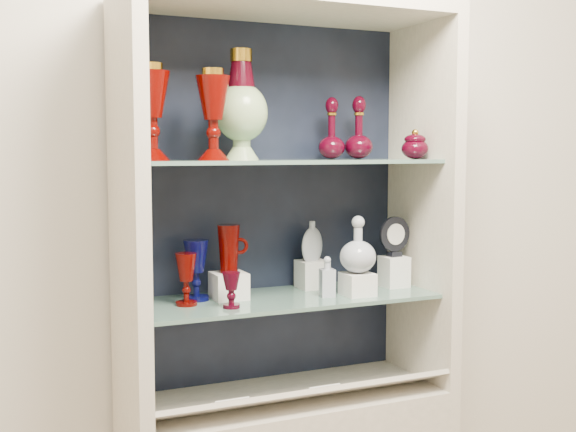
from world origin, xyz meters
name	(u,v)px	position (x,y,z in m)	size (l,w,h in m)	color
wall_back	(261,180)	(0.00, 1.75, 1.40)	(3.50, 0.02, 2.80)	beige
cabinet_back_panel	(265,203)	(0.00, 1.72, 1.32)	(0.98, 0.02, 1.15)	black
cabinet_side_left	(128,213)	(-0.48, 1.53, 1.32)	(0.04, 0.40, 1.15)	#B7AE9B
cabinet_side_right	(422,203)	(0.48, 1.53, 1.32)	(0.04, 0.40, 1.15)	#B7AE9B
cabinet_top_cap	(288,6)	(0.00, 1.53, 1.92)	(1.00, 0.40, 0.04)	#B7AE9B
shelf_lower	(285,298)	(0.00, 1.55, 1.04)	(0.92, 0.34, 0.01)	slate
shelf_upper	(285,161)	(0.00, 1.55, 1.46)	(0.92, 0.34, 0.01)	slate
label_ledge	(303,395)	(0.00, 1.42, 0.78)	(0.92, 0.18, 0.01)	#B7AE9B
label_card_0	(229,401)	(-0.23, 1.42, 0.80)	(0.10, 0.07, 0.00)	white
label_card_1	(320,387)	(0.06, 1.42, 0.80)	(0.10, 0.07, 0.00)	white
pedestal_lamp_left	(152,112)	(-0.41, 1.52, 1.60)	(0.10, 0.10, 0.26)	#4F0501
pedestal_lamp_right	(213,115)	(-0.24, 1.49, 1.60)	(0.10, 0.10, 0.25)	#4F0501
enamel_urn	(241,105)	(-0.13, 1.57, 1.63)	(0.16, 0.16, 0.32)	#0F4C27
ruby_decanter_a	(332,124)	(0.19, 1.61, 1.58)	(0.09, 0.09, 0.22)	#420314
ruby_decanter_b	(359,126)	(0.28, 1.60, 1.58)	(0.09, 0.09, 0.21)	#420314
lidded_bowl	(415,144)	(0.41, 1.47, 1.52)	(0.08, 0.08, 0.10)	#420314
cobalt_goblet	(196,270)	(-0.27, 1.61, 1.14)	(0.08, 0.08, 0.18)	#070945
ruby_goblet_tall	(186,279)	(-0.31, 1.55, 1.13)	(0.06, 0.06, 0.15)	#4F0501
ruby_goblet_small	(231,290)	(-0.21, 1.46, 1.10)	(0.05, 0.05, 0.10)	#420314
riser_ruby_pitcher	(229,286)	(-0.17, 1.59, 1.09)	(0.10, 0.10, 0.08)	silver
ruby_pitcher	(229,249)	(-0.17, 1.59, 1.20)	(0.11, 0.07, 0.15)	#4F0501
clear_square_bottle	(327,276)	(0.12, 1.50, 1.11)	(0.04, 0.04, 0.12)	#9AA3B0
riser_flat_flask	(312,274)	(0.13, 1.64, 1.09)	(0.09, 0.09, 0.09)	silver
flat_flask	(312,240)	(0.13, 1.64, 1.21)	(0.10, 0.04, 0.13)	#A6AFB8
riser_clear_round_decanter	(358,284)	(0.21, 1.48, 1.08)	(0.09, 0.09, 0.07)	silver
clear_round_decanter	(358,246)	(0.21, 1.48, 1.20)	(0.11, 0.11, 0.17)	#9AA3B0
riser_cameo_medallion	(394,272)	(0.39, 1.55, 1.10)	(0.08, 0.08, 0.10)	silver
cameo_medallion	(395,236)	(0.39, 1.55, 1.22)	(0.12, 0.04, 0.14)	black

